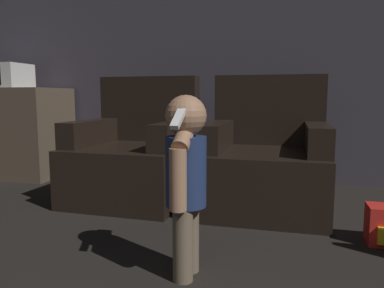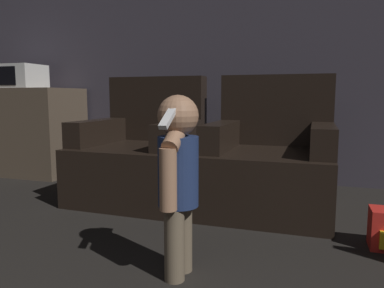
{
  "view_description": "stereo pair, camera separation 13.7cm",
  "coord_description": "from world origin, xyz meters",
  "px_view_note": "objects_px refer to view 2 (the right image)",
  "views": [
    {
      "loc": [
        0.51,
        0.72,
        0.84
      ],
      "look_at": [
        -0.06,
        2.92,
        0.55
      ],
      "focal_mm": 35.0,
      "sensor_mm": 36.0,
      "label": 1
    },
    {
      "loc": [
        0.64,
        0.76,
        0.84
      ],
      "look_at": [
        -0.06,
        2.92,
        0.55
      ],
      "focal_mm": 35.0,
      "sensor_mm": 36.0,
      "label": 2
    }
  ],
  "objects_px": {
    "person_toddler": "(178,172)",
    "armchair_left": "(142,157)",
    "armchair_right": "(270,164)",
    "microwave": "(17,77)"
  },
  "relations": [
    {
      "from": "person_toddler",
      "to": "armchair_left",
      "type": "bearing_deg",
      "value": -145.92
    },
    {
      "from": "armchair_left",
      "to": "person_toddler",
      "type": "xyz_separation_m",
      "value": [
        0.77,
        -1.23,
        0.16
      ]
    },
    {
      "from": "armchair_left",
      "to": "armchair_right",
      "type": "bearing_deg",
      "value": 1.67
    },
    {
      "from": "person_toddler",
      "to": "microwave",
      "type": "bearing_deg",
      "value": -123.22
    },
    {
      "from": "person_toddler",
      "to": "microwave",
      "type": "xyz_separation_m",
      "value": [
        -2.5,
        1.76,
        0.55
      ]
    },
    {
      "from": "microwave",
      "to": "armchair_left",
      "type": "bearing_deg",
      "value": -17.21
    },
    {
      "from": "person_toddler",
      "to": "microwave",
      "type": "height_order",
      "value": "microwave"
    },
    {
      "from": "armchair_right",
      "to": "microwave",
      "type": "bearing_deg",
      "value": 169.41
    },
    {
      "from": "armchair_left",
      "to": "person_toddler",
      "type": "bearing_deg",
      "value": -56.19
    },
    {
      "from": "microwave",
      "to": "person_toddler",
      "type": "bearing_deg",
      "value": -35.17
    }
  ]
}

